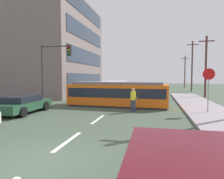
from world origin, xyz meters
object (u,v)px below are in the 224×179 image
at_px(pedestrian_crossing, 133,99).
at_px(traffic_light_mast, 53,63).
at_px(streetcar_tram, 118,94).
at_px(utility_pole_mid, 206,65).
at_px(city_bus, 113,88).
at_px(utility_pole_far, 192,65).
at_px(stop_sign, 209,81).
at_px(parked_sedan_mid, 23,104).
at_px(utility_pole_distant, 185,71).

height_order(pedestrian_crossing, traffic_light_mast, traffic_light_mast).
distance_m(streetcar_tram, utility_pole_mid, 13.18).
distance_m(streetcar_tram, city_bus, 7.40).
bearing_deg(utility_pole_far, city_bus, -132.05).
xyz_separation_m(stop_sign, utility_pole_far, (2.38, 21.20, 2.17)).
relative_size(streetcar_tram, parked_sedan_mid, 1.87).
bearing_deg(utility_pole_mid, utility_pole_far, 89.77).
distance_m(pedestrian_crossing, parked_sedan_mid, 7.55).
xyz_separation_m(streetcar_tram, utility_pole_mid, (8.84, 9.38, 2.76)).
distance_m(traffic_light_mast, utility_pole_distant, 36.38).
height_order(streetcar_tram, traffic_light_mast, traffic_light_mast).
distance_m(pedestrian_crossing, utility_pole_far, 23.11).
xyz_separation_m(city_bus, utility_pole_far, (10.81, 11.98, 3.25)).
height_order(pedestrian_crossing, utility_pole_far, utility_pole_far).
height_order(streetcar_tram, pedestrian_crossing, streetcar_tram).
bearing_deg(streetcar_tram, stop_sign, -17.68).
height_order(pedestrian_crossing, utility_pole_mid, utility_pole_mid).
xyz_separation_m(parked_sedan_mid, utility_pole_far, (14.57, 23.68, 3.74)).
height_order(stop_sign, traffic_light_mast, traffic_light_mast).
distance_m(utility_pole_far, utility_pole_distant, 12.69).
bearing_deg(utility_pole_mid, utility_pole_distant, 88.51).
xyz_separation_m(traffic_light_mast, utility_pole_mid, (13.82, 10.99, 0.26)).
height_order(city_bus, traffic_light_mast, traffic_light_mast).
bearing_deg(traffic_light_mast, pedestrian_crossing, -7.91).
bearing_deg(utility_pole_mid, pedestrian_crossing, -121.40).
relative_size(traffic_light_mast, utility_pole_distant, 0.71).
relative_size(stop_sign, utility_pole_distant, 0.40).
bearing_deg(stop_sign, utility_pole_distant, 85.06).
height_order(stop_sign, utility_pole_far, utility_pole_far).
relative_size(utility_pole_far, utility_pole_distant, 1.16).
bearing_deg(utility_pole_far, utility_pole_mid, -90.23).
bearing_deg(utility_pole_distant, utility_pole_mid, -91.49).
xyz_separation_m(city_bus, pedestrian_crossing, (3.50, -9.68, -0.17)).
bearing_deg(traffic_light_mast, utility_pole_mid, 38.51).
relative_size(streetcar_tram, traffic_light_mast, 1.63).
distance_m(utility_pole_mid, utility_pole_distant, 22.42).
bearing_deg(streetcar_tram, utility_pole_mid, 46.67).
bearing_deg(traffic_light_mast, streetcar_tram, 18.03).
xyz_separation_m(stop_sign, utility_pole_distant, (2.93, 33.86, 1.59)).
distance_m(city_bus, utility_pole_distant, 27.26).
bearing_deg(streetcar_tram, traffic_light_mast, -161.97).
height_order(stop_sign, utility_pole_mid, utility_pole_mid).
distance_m(traffic_light_mast, utility_pole_mid, 17.66).
bearing_deg(utility_pole_mid, streetcar_tram, -133.33).
height_order(streetcar_tram, utility_pole_mid, utility_pole_mid).
bearing_deg(traffic_light_mast, utility_pole_distant, 66.68).
xyz_separation_m(traffic_light_mast, utility_pole_far, (13.86, 20.74, 0.82)).
distance_m(pedestrian_crossing, utility_pole_distant, 35.32).
bearing_deg(pedestrian_crossing, utility_pole_distant, 77.12).
xyz_separation_m(city_bus, traffic_light_mast, (-3.05, -8.77, 2.43)).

